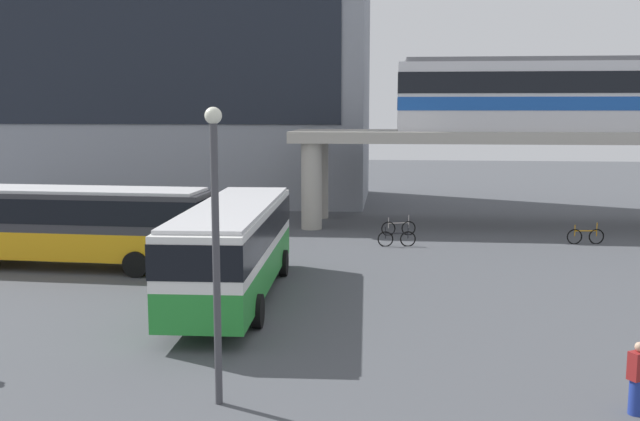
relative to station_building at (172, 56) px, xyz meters
The scene contains 11 objects.
ground_plane 24.54m from the station_building, 61.60° to the right, with size 120.00×120.00×0.00m, color #47494F.
station_building is the anchor object (origin of this frame).
elevated_platform 27.56m from the station_building, 22.17° to the right, with size 30.21×5.51×5.17m.
train 27.60m from the station_building, 21.77° to the right, with size 19.87×2.96×3.84m.
bus_main 29.56m from the station_building, 69.23° to the right, with size 3.04×11.12×3.22m.
bus_secondary 23.99m from the station_building, 83.26° to the right, with size 11.15×3.13×3.22m.
bicycle_silver 22.89m from the station_building, 40.98° to the right, with size 1.75×0.50×1.04m.
bicycle_orange 30.34m from the station_building, 31.70° to the right, with size 1.78×0.30×1.04m.
bicycle_black 24.74m from the station_building, 46.90° to the right, with size 1.78×0.30×1.04m.
pedestrian_walking_across 41.42m from the station_building, 59.57° to the right, with size 0.48×0.43×1.57m.
lamp_post 37.52m from the station_building, 71.71° to the right, with size 0.36×0.36×6.39m.
Camera 1 is at (4.60, -20.00, 6.35)m, focal length 40.36 mm.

